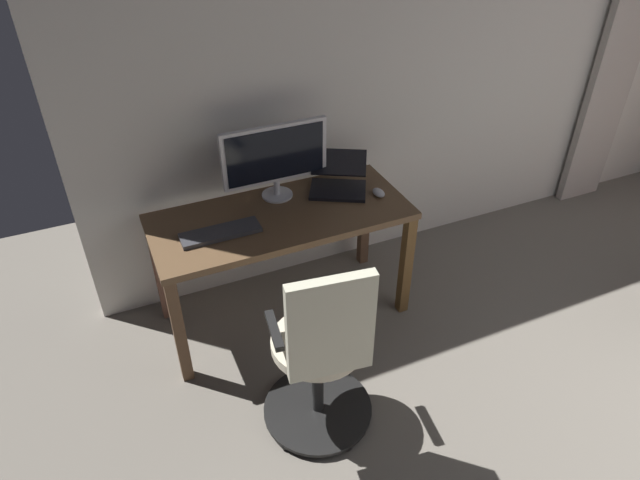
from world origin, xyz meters
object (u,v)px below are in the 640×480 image
Objects in this scene: desk at (281,229)px; computer_keyboard at (221,233)px; computer_monitor at (275,156)px; computer_mouse at (379,193)px; laptop at (338,180)px; office_chair at (322,358)px.

desk is 3.42× the size of computer_keyboard.
computer_mouse is at bearing 156.26° from computer_monitor.
desk is at bearing 75.31° from computer_monitor.
computer_monitor is 0.42m from laptop.
office_chair reaches higher than computer_keyboard.
computer_keyboard is 0.95m from computer_mouse.
office_chair is 1.74× the size of computer_monitor.
laptop is (-0.41, -0.13, 0.16)m from desk.
office_chair is at bearing 89.44° from laptop.
office_chair reaches higher than laptop.
desk is 3.15× the size of laptop.
desk is at bearing -170.86° from computer_keyboard.
computer_keyboard is at bearing 0.79° from computer_mouse.
office_chair is 1.12m from computer_mouse.
computer_keyboard is (0.23, -0.80, 0.26)m from office_chair.
laptop is at bearing -166.58° from computer_keyboard.
desk is at bearing -4.31° from computer_mouse.
office_chair is (0.13, 0.86, -0.14)m from desk.
laptop is 0.25m from computer_mouse.
laptop is at bearing 169.54° from computer_monitor.
computer_mouse is (-0.54, 0.24, -0.24)m from computer_monitor.
computer_keyboard is at bearing 41.87° from laptop.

